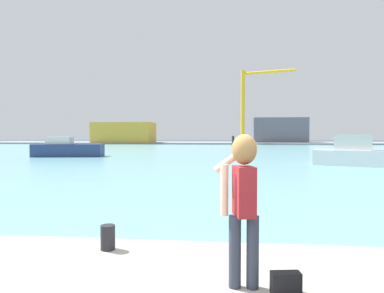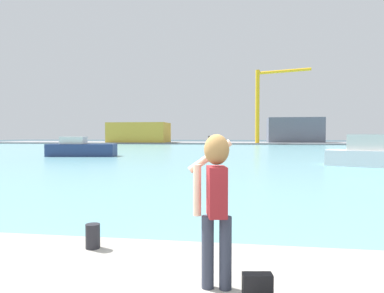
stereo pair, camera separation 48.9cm
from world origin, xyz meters
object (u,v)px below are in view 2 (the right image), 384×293
(boat_moored, at_px, (81,149))
(warehouse_left, at_px, (139,133))
(harbor_bollard, at_px, (93,236))
(warehouse_right, at_px, (294,130))
(port_crane, at_px, (264,98))
(handbag, at_px, (257,285))
(person_photographer, at_px, (216,194))
(boat_moored_2, at_px, (378,155))

(boat_moored, bearing_deg, warehouse_left, 92.36)
(harbor_bollard, height_order, warehouse_left, warehouse_left)
(harbor_bollard, bearing_deg, warehouse_right, 80.50)
(harbor_bollard, height_order, port_crane, port_crane)
(handbag, bearing_deg, harbor_bollard, 153.40)
(handbag, height_order, warehouse_left, warehouse_left)
(harbor_bollard, distance_m, warehouse_right, 93.34)
(boat_moored, height_order, warehouse_left, warehouse_left)
(warehouse_right, bearing_deg, person_photographer, -98.20)
(harbor_bollard, bearing_deg, handbag, -26.60)
(person_photographer, relative_size, harbor_bollard, 4.69)
(harbor_bollard, xyz_separation_m, boat_moored, (-15.83, 31.45, -0.01))
(boat_moored_2, distance_m, warehouse_right, 69.06)
(boat_moored_2, bearing_deg, warehouse_left, 142.51)
(port_crane, bearing_deg, harbor_bollard, -94.71)
(boat_moored, distance_m, warehouse_left, 55.45)
(warehouse_left, height_order, warehouse_right, warehouse_right)
(boat_moored, relative_size, warehouse_left, 0.49)
(handbag, distance_m, warehouse_right, 94.18)
(handbag, xyz_separation_m, warehouse_right, (12.96, 93.24, 2.88))
(handbag, bearing_deg, warehouse_right, 82.09)
(warehouse_left, distance_m, warehouse_right, 41.95)
(handbag, distance_m, harbor_bollard, 2.72)
(boat_moored_2, bearing_deg, boat_moored, -175.47)
(harbor_bollard, bearing_deg, port_crane, 85.29)
(handbag, xyz_separation_m, boat_moored, (-18.27, 32.67, 0.06))
(boat_moored, xyz_separation_m, boat_moored_2, (28.02, -8.36, 0.02))
(person_photographer, bearing_deg, boat_moored_2, -35.21)
(warehouse_left, height_order, port_crane, port_crane)
(boat_moored_2, relative_size, warehouse_left, 0.51)
(harbor_bollard, bearing_deg, boat_moored, 116.72)
(handbag, bearing_deg, port_crane, 87.02)
(handbag, height_order, boat_moored_2, boat_moored_2)
(person_photographer, bearing_deg, handbag, -116.20)
(boat_moored_2, relative_size, warehouse_right, 0.56)
(person_photographer, height_order, handbag, person_photographer)
(boat_moored_2, relative_size, port_crane, 0.45)
(person_photographer, distance_m, handbag, 1.06)
(boat_moored_2, distance_m, warehouse_left, 73.59)
(handbag, relative_size, warehouse_left, 0.02)
(person_photographer, relative_size, handbag, 5.44)
(person_photographer, xyz_separation_m, handbag, (0.46, -0.11, -0.95))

